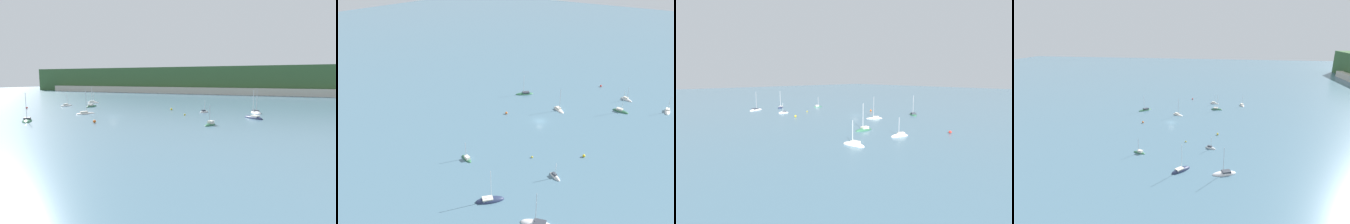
{
  "view_description": "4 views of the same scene",
  "coord_description": "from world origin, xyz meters",
  "views": [
    {
      "loc": [
        50.66,
        -75.1,
        12.81
      ],
      "look_at": [
        17.12,
        7.74,
        1.32
      ],
      "focal_mm": 28.0,
      "sensor_mm": 36.0,
      "label": 1
    },
    {
      "loc": [
        94.38,
        54.43,
        56.94
      ],
      "look_at": [
        4.2,
        -12.73,
        1.68
      ],
      "focal_mm": 35.0,
      "sensor_mm": 36.0,
      "label": 2
    },
    {
      "loc": [
        -83.12,
        81.5,
        17.71
      ],
      "look_at": [
        -1.48,
        7.91,
        2.19
      ],
      "focal_mm": 28.0,
      "sensor_mm": 36.0,
      "label": 3
    },
    {
      "loc": [
        119.68,
        25.18,
        43.89
      ],
      "look_at": [
        -9.57,
        3.86,
        2.72
      ],
      "focal_mm": 28.0,
      "sensor_mm": 36.0,
      "label": 4
    }
  ],
  "objects": [
    {
      "name": "sailboat_6",
      "position": [
        44.97,
        12.48,
        0.07
      ],
      "size": [
        7.28,
        6.73,
        10.1
      ],
      "rotation": [
        0.0,
        0.0,
        2.44
      ],
      "color": "#232D4C",
      "rests_on": "ground_plane"
    },
    {
      "name": "sailboat_2",
      "position": [
        -38.58,
        19.46,
        0.1
      ],
      "size": [
        3.46,
        5.88,
        6.46
      ],
      "rotation": [
        0.0,
        0.0,
        1.22
      ],
      "color": "white",
      "rests_on": "ground_plane"
    },
    {
      "name": "sailboat_3",
      "position": [
        -36.71,
        36.32,
        0.09
      ],
      "size": [
        6.72,
        3.21,
        7.3
      ],
      "rotation": [
        0.0,
        0.0,
        0.19
      ],
      "color": "white",
      "rests_on": "ground_plane"
    },
    {
      "name": "mooring_buoy_0",
      "position": [
        -46.63,
        4.83,
        0.44
      ],
      "size": [
        0.87,
        0.87,
        0.87
      ],
      "color": "red",
      "rests_on": "ground_plane"
    },
    {
      "name": "sailboat_5",
      "position": [
        34.79,
        -4.93,
        0.15
      ],
      "size": [
        3.21,
        5.3,
        6.16
      ],
      "rotation": [
        0.0,
        0.0,
        4.4
      ],
      "color": "#2D6647",
      "rests_on": "ground_plane"
    },
    {
      "name": "mooring_buoy_1",
      "position": [
        22.22,
        10.68,
        0.28
      ],
      "size": [
        0.57,
        0.57,
        0.57
      ],
      "color": "yellow",
      "rests_on": "ground_plane"
    },
    {
      "name": "sailboat_7",
      "position": [
        -12.62,
        1.05,
        0.13
      ],
      "size": [
        5.49,
        6.89,
        9.63
      ],
      "rotation": [
        0.0,
        0.0,
        0.99
      ],
      "color": "white",
      "rests_on": "ground_plane"
    },
    {
      "name": "mooring_buoy_3",
      "position": [
        12.34,
        23.26,
        0.43
      ],
      "size": [
        0.86,
        0.86,
        0.86
      ],
      "color": "yellow",
      "rests_on": "ground_plane"
    },
    {
      "name": "sailboat_0",
      "position": [
        -17.93,
        -18.9,
        0.1
      ],
      "size": [
        7.63,
        7.45,
        9.32
      ],
      "rotation": [
        0.0,
        0.0,
        5.52
      ],
      "color": "#2D6647",
      "rests_on": "ground_plane"
    },
    {
      "name": "ground_plane",
      "position": [
        0.0,
        0.0,
        0.0
      ],
      "size": [
        600.0,
        600.0,
        0.0
      ],
      "primitive_type": "plane",
      "color": "slate"
    },
    {
      "name": "mooring_buoy_2",
      "position": [
        2.73,
        -13.64,
        0.44
      ],
      "size": [
        0.89,
        0.89,
        0.89
      ],
      "color": "orange",
      "rests_on": "ground_plane"
    },
    {
      "name": "sailboat_8",
      "position": [
        26.51,
        21.01,
        0.09
      ],
      "size": [
        2.99,
        4.57,
        5.46
      ],
      "rotation": [
        0.0,
        0.0,
        1.13
      ],
      "color": "white",
      "rests_on": "ground_plane"
    },
    {
      "name": "sailboat_1",
      "position": [
        -25.93,
        21.36,
        0.13
      ],
      "size": [
        2.6,
        6.68,
        9.67
      ],
      "rotation": [
        0.0,
        0.0,
        1.49
      ],
      "color": "#2D6647",
      "rests_on": "ground_plane"
    }
  ]
}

